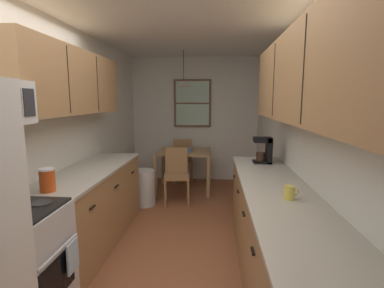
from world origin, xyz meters
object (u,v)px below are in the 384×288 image
Objects in this scene: stove_range at (15,269)px; dining_table at (184,157)px; dining_chair_near at (177,173)px; mug_by_coffeemaker at (289,193)px; dining_chair_far at (183,158)px; table_serving_bowl at (187,150)px; coffee_maker at (265,150)px; trash_bin at (144,188)px; storage_canister at (47,180)px.

dining_table is (0.86, 3.35, 0.17)m from stove_range.
mug_by_coffeemaker is (1.22, -2.30, 0.45)m from dining_chair_near.
dining_chair_far is at bearing 91.67° from dining_chair_near.
table_serving_bowl is at bearing 111.17° from mug_by_coffeemaker.
dining_chair_far reaches higher than dining_table.
mug_by_coffeemaker is (1.16, -2.91, 0.31)m from dining_table.
coffee_maker reaches higher than dining_chair_near.
dining_chair_far is at bearing 103.06° from table_serving_bowl.
dining_table is at bearing 84.77° from dining_chair_near.
trash_bin is at bearing 83.47° from stove_range.
stove_range is at bearing -167.56° from mug_by_coffeemaker.
storage_canister is (-0.01, 0.48, 0.53)m from stove_range.
stove_range is at bearing -106.25° from dining_chair_near.
dining_table is at bearing 75.67° from stove_range.
dining_chair_near is 1.58× the size of trash_bin.
stove_range is at bearing -100.94° from dining_chair_far.
coffee_maker is at bearing 88.74° from mug_by_coffeemaker.
coffee_maker reaches higher than mug_by_coffeemaker.
stove_range is 0.71m from storage_canister.
mug_by_coffeemaker is at bearing -50.94° from trash_bin.
mug_by_coffeemaker is at bearing 12.44° from stove_range.
stove_range reaches higher than table_serving_bowl.
stove_range is at bearing -89.33° from storage_canister.
stove_range reaches higher than dining_chair_far.
storage_canister is (-0.30, -2.09, 0.72)m from trash_bin.
trash_bin is 1.07m from table_serving_bowl.
dining_chair_far is (-0.09, 0.61, -0.14)m from dining_table.
dining_chair_near reaches higher than table_serving_bowl.
stove_range is 5.40× the size of table_serving_bowl.
coffee_maker is at bearing -24.23° from trash_bin.
coffee_maker is (2.05, 1.30, 0.07)m from storage_canister.
stove_range reaches higher than mug_by_coffeemaker.
mug_by_coffeemaker reaches higher than dining_table.
dining_chair_far is 2.59m from coffee_maker.
stove_range is 3.47m from dining_table.
mug_by_coffeemaker is at bearing -68.21° from dining_table.
trash_bin is 2.23m from storage_canister.
stove_range is 9.20× the size of mug_by_coffeemaker.
dining_chair_near is 1.00× the size of dining_chair_far.
coffee_maker reaches higher than table_serving_bowl.
storage_canister is at bearing -98.15° from trash_bin.
mug_by_coffeemaker is (1.25, -3.51, 0.45)m from dining_chair_far.
dining_table is 3.15m from mug_by_coffeemaker.
dining_chair_far is (-0.04, 1.21, 0.00)m from dining_chair_near.
dining_chair_near is at bearing -88.33° from dining_chair_far.
coffee_maker reaches higher than trash_bin.
storage_canister is 2.43m from coffee_maker.
dining_chair_near reaches higher than dining_table.
table_serving_bowl is (0.16, -0.69, 0.29)m from dining_chair_far.
dining_table is 0.19m from table_serving_bowl.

